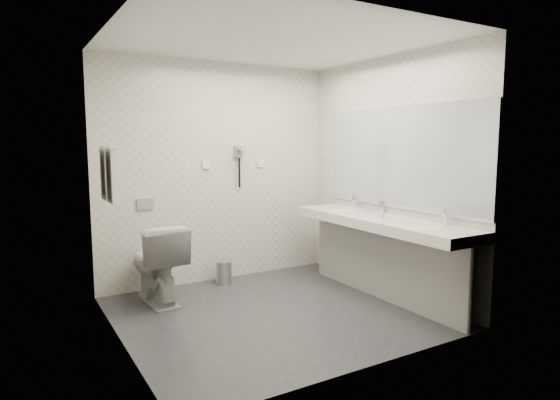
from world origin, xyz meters
TOP-DOWN VIEW (x-y plane):
  - floor at (0.00, 0.00)m, footprint 2.80×2.80m
  - ceiling at (0.00, 0.00)m, footprint 2.80×2.80m
  - wall_back at (0.00, 1.30)m, footprint 2.80×0.00m
  - wall_front at (0.00, -1.30)m, footprint 2.80×0.00m
  - wall_left at (-1.40, 0.00)m, footprint 0.00×2.60m
  - wall_right at (1.40, 0.00)m, footprint 0.00×2.60m
  - vanity_counter at (1.12, -0.20)m, footprint 0.55×2.20m
  - vanity_panel at (1.15, -0.20)m, footprint 0.03×2.15m
  - vanity_post_near at (1.18, -1.24)m, footprint 0.06×0.06m
  - vanity_post_far at (1.18, 0.84)m, footprint 0.06×0.06m
  - mirror at (1.39, -0.20)m, footprint 0.02×2.20m
  - basin_near at (1.12, -0.85)m, footprint 0.40×0.31m
  - basin_far at (1.12, 0.45)m, footprint 0.40×0.31m
  - faucet_near at (1.32, -0.85)m, footprint 0.04×0.04m
  - faucet_far at (1.32, 0.45)m, footprint 0.04×0.04m
  - soap_bottle_a at (1.13, -0.20)m, footprint 0.04×0.04m
  - glass_left at (1.35, 0.04)m, footprint 0.08×0.08m
  - glass_right at (1.26, 0.14)m, footprint 0.08×0.08m
  - toilet at (-0.87, 0.86)m, footprint 0.49×0.81m
  - flush_plate at (-0.85, 1.29)m, footprint 0.18×0.02m
  - pedal_bin at (-0.04, 1.08)m, footprint 0.19×0.19m
  - bin_lid at (-0.04, 1.08)m, footprint 0.18×0.18m
  - towel_rail at (-1.35, 0.55)m, footprint 0.02×0.62m
  - towel_near at (-1.34, 0.41)m, footprint 0.07×0.24m
  - towel_far at (-1.34, 0.69)m, footprint 0.07×0.24m
  - dryer_cradle at (0.25, 1.27)m, footprint 0.10×0.04m
  - dryer_barrel at (0.25, 1.20)m, footprint 0.08×0.14m
  - dryer_cord at (0.25, 1.26)m, footprint 0.02×0.02m
  - switch_plate_a at (-0.15, 1.29)m, footprint 0.09×0.02m
  - switch_plate_b at (0.55, 1.29)m, footprint 0.09×0.02m

SIDE VIEW (x-z plane):
  - floor at x=0.00m, z-range 0.00..0.00m
  - pedal_bin at x=-0.04m, z-range 0.00..0.25m
  - bin_lid at x=-0.04m, z-range 0.25..0.26m
  - vanity_panel at x=1.15m, z-range 0.00..0.75m
  - vanity_post_near at x=1.18m, z-range 0.00..0.75m
  - vanity_post_far at x=1.18m, z-range 0.00..0.75m
  - toilet at x=-0.87m, z-range 0.00..0.81m
  - vanity_counter at x=1.12m, z-range 0.75..0.85m
  - basin_near at x=1.12m, z-range 0.81..0.86m
  - basin_far at x=1.12m, z-range 0.81..0.86m
  - soap_bottle_a at x=1.13m, z-range 0.85..0.94m
  - glass_right at x=1.26m, z-range 0.85..0.96m
  - glass_left at x=1.35m, z-range 0.85..0.97m
  - faucet_near at x=1.32m, z-range 0.85..1.00m
  - faucet_far at x=1.32m, z-range 0.85..1.00m
  - flush_plate at x=-0.85m, z-range 0.89..1.01m
  - wall_back at x=0.00m, z-range -0.15..2.65m
  - wall_front at x=0.00m, z-range -0.15..2.65m
  - wall_left at x=-1.40m, z-range -0.05..2.55m
  - wall_right at x=1.40m, z-range -0.05..2.55m
  - dryer_cord at x=0.25m, z-range 1.07..1.43m
  - towel_near at x=-1.34m, z-range 1.09..1.57m
  - towel_far at x=-1.34m, z-range 1.09..1.57m
  - switch_plate_a at x=-0.15m, z-range 1.31..1.40m
  - switch_plate_b at x=0.55m, z-range 1.31..1.40m
  - mirror at x=1.39m, z-range 0.92..1.98m
  - dryer_cradle at x=0.25m, z-range 1.43..1.57m
  - dryer_barrel at x=0.25m, z-range 1.49..1.57m
  - towel_rail at x=-1.35m, z-range 1.54..1.56m
  - ceiling at x=0.00m, z-range 2.50..2.50m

